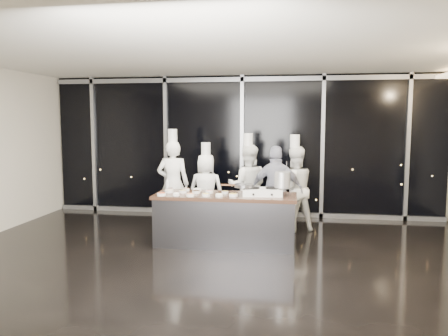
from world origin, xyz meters
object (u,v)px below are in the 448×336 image
Objects in this scene: demo_counter at (225,219)px; stock_pot at (282,180)px; frying_pan at (244,186)px; guest at (276,190)px; chef_center at (248,186)px; chef_right at (294,188)px; stove at (262,192)px; chef_far_left at (173,183)px; chef_left at (206,189)px.

demo_counter is 1.22m from stock_pot.
guest is at bearing 55.67° from frying_pan.
chef_right is (0.93, -0.14, -0.01)m from chef_center.
frying_pan is 0.30× the size of chef_right.
stock_pot is (0.33, 0.03, 0.21)m from stove.
demo_counter is 1.74m from chef_far_left.
chef_left is 1.02× the size of guest.
guest reaches higher than demo_counter.
frying_pan is 0.30× the size of chef_center.
frying_pan is at bearing -177.85° from stove.
chef_right is at bearing 164.31° from chef_center.
chef_left is at bearing -3.52° from chef_center.
stock_pot is 2.51m from chef_far_left.
chef_far_left reaches higher than demo_counter.
demo_counter is at bearing 72.45° from chef_center.
frying_pan is at bearing 86.00° from chef_center.
chef_center reaches higher than chef_right.
chef_left is (-1.25, 1.31, -0.20)m from stove.
chef_center reaches higher than chef_left.
demo_counter is 1.28m from guest.
guest is (0.60, -0.48, -0.00)m from chef_center.
chef_center is (1.51, 0.23, -0.05)m from chef_far_left.
chef_far_left is 0.69m from chef_left.
frying_pan is at bearing 135.57° from chef_far_left.
stock_pot is 0.92m from guest.
chef_far_left is 1.53m from chef_center.
chef_right is at bearing -133.58° from guest.
guest is at bearing 98.67° from stock_pot.
stock_pot is at bearing 1.66° from frying_pan.
frying_pan is at bearing 61.18° from guest.
demo_counter is 3.55× the size of stove.
chef_right reaches higher than demo_counter.
stove is 2.57× the size of stock_pot.
chef_right is (1.19, 1.21, 0.40)m from demo_counter.
stock_pot is 1.55m from chef_center.
chef_far_left is (-1.58, 1.17, -0.16)m from frying_pan.
chef_center is at bearing 118.66° from stock_pot.
frying_pan is 0.29× the size of chef_far_left.
chef_center is at bearing -33.00° from chef_right.
stock_pot is 0.13× the size of chef_far_left.
guest is (0.53, 0.92, -0.22)m from frying_pan.
frying_pan is at bearing -173.86° from stock_pot.
stock_pot is 0.14× the size of chef_center.
stock_pot is 2.08m from chef_left.
frying_pan is (-0.32, -0.04, 0.10)m from stove.
chef_far_left reaches higher than guest.
frying_pan reaches higher than stove.
frying_pan is 1.97m from chef_far_left.
demo_counter is at bearing 46.67° from guest.
chef_right is (2.44, 0.09, -0.06)m from chef_far_left.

